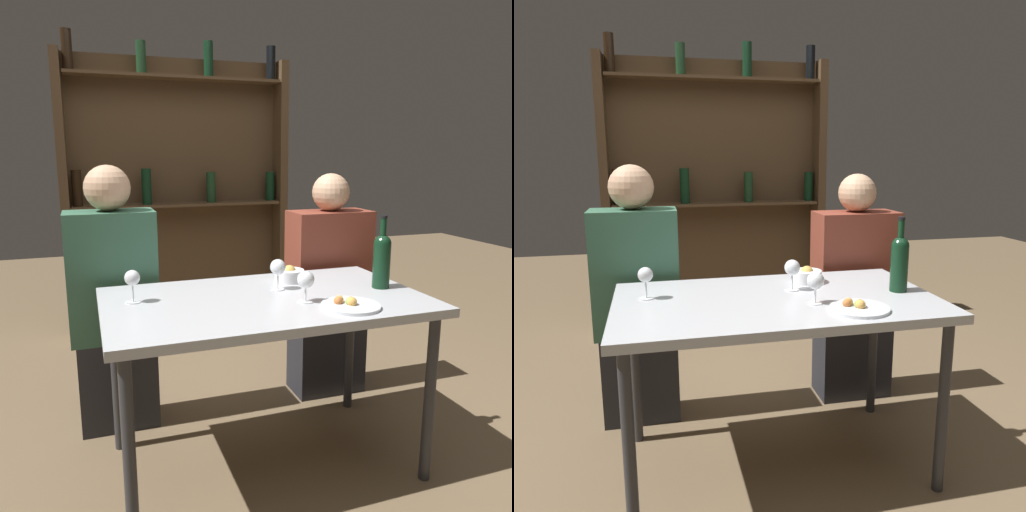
# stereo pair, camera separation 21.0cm
# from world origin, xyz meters

# --- Properties ---
(ground_plane) EXTENTS (10.00, 10.00, 0.00)m
(ground_plane) POSITION_xyz_m (0.00, 0.00, 0.00)
(ground_plane) COLOR brown
(dining_table) EXTENTS (1.29, 0.76, 0.75)m
(dining_table) POSITION_xyz_m (0.00, 0.00, 0.68)
(dining_table) COLOR #B7BABF
(dining_table) RESTS_ON ground_plane
(wine_rack_wall) EXTENTS (1.65, 0.21, 2.11)m
(wine_rack_wall) POSITION_xyz_m (-0.00, 1.89, 1.06)
(wine_rack_wall) COLOR #4C3823
(wine_rack_wall) RESTS_ON ground_plane
(wine_bottle) EXTENTS (0.07, 0.07, 0.32)m
(wine_bottle) POSITION_xyz_m (0.53, -0.02, 0.88)
(wine_bottle) COLOR black
(wine_bottle) RESTS_ON dining_table
(wine_glass_0) EXTENTS (0.07, 0.07, 0.13)m
(wine_glass_0) POSITION_xyz_m (0.13, -0.11, 0.84)
(wine_glass_0) COLOR silver
(wine_glass_0) RESTS_ON dining_table
(wine_glass_1) EXTENTS (0.07, 0.07, 0.13)m
(wine_glass_1) POSITION_xyz_m (0.09, 0.10, 0.84)
(wine_glass_1) COLOR silver
(wine_glass_1) RESTS_ON dining_table
(wine_glass_2) EXTENTS (0.06, 0.06, 0.13)m
(wine_glass_2) POSITION_xyz_m (-0.51, 0.11, 0.84)
(wine_glass_2) COLOR silver
(wine_glass_2) RESTS_ON dining_table
(food_plate_0) EXTENTS (0.23, 0.23, 0.04)m
(food_plate_0) POSITION_xyz_m (0.26, -0.23, 0.76)
(food_plate_0) COLOR silver
(food_plate_0) RESTS_ON dining_table
(snack_bowl) EXTENTS (0.13, 0.13, 0.08)m
(snack_bowl) POSITION_xyz_m (0.19, 0.21, 0.78)
(snack_bowl) COLOR white
(snack_bowl) RESTS_ON dining_table
(seated_person_left) EXTENTS (0.41, 0.22, 1.27)m
(seated_person_left) POSITION_xyz_m (-0.57, 0.55, 0.60)
(seated_person_left) COLOR #26262B
(seated_person_left) RESTS_ON ground_plane
(seated_person_right) EXTENTS (0.43, 0.22, 1.22)m
(seated_person_right) POSITION_xyz_m (0.57, 0.55, 0.57)
(seated_person_right) COLOR #26262B
(seated_person_right) RESTS_ON ground_plane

